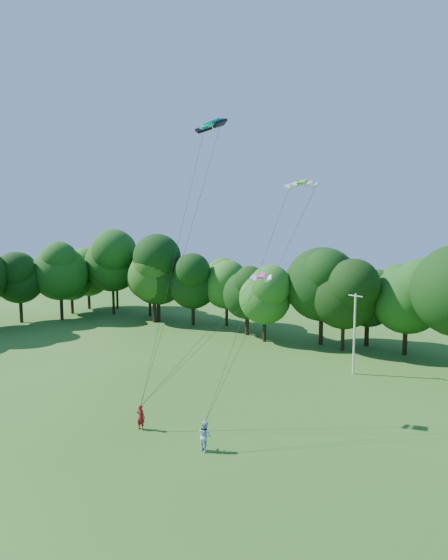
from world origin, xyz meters
The scene contains 9 objects.
ground centered at (0.00, 0.00, 0.00)m, with size 160.00×160.00×0.00m, color #2A5A18.
utility_pole centered at (5.16, 28.00, 3.96)m, with size 1.50×0.50×7.67m.
kite_flyer_left centered at (-1.92, 7.84, 0.87)m, with size 0.63×0.42×1.73m, color maroon.
kite_flyer_right centered at (3.36, 8.32, 0.93)m, with size 0.90×0.70×1.86m, color #AAC9EC.
kite_teal centered at (-0.66, 14.02, 21.29)m, with size 2.87×1.86×0.65m.
kite_green centered at (4.77, 17.68, 16.96)m, with size 2.62×1.58×0.47m.
kite_pink centered at (3.26, 14.71, 10.29)m, with size 1.71×1.25×0.36m.
tree_back_west centered at (-27.24, 33.17, 7.59)m, with size 8.35×8.35×12.15m.
tree_back_center centered at (1.06, 35.39, 7.52)m, with size 8.28×8.28×12.04m.
Camera 1 is at (19.85, -11.26, 13.35)m, focal length 28.00 mm.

